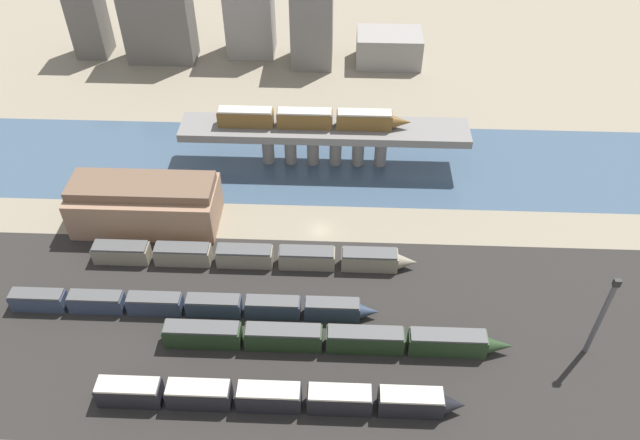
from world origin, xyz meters
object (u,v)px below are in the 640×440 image
(warehouse_building, at_px, (145,203))
(train_yard_near, at_px, (277,397))
(train_yard_mid, at_px, (333,339))
(signal_tower, at_px, (601,317))
(train_yard_outer, at_px, (252,256))
(train_on_bridge, at_px, (311,119))
(train_yard_far, at_px, (191,305))

(warehouse_building, bearing_deg, train_yard_near, -53.84)
(train_yard_mid, bearing_deg, signal_tower, 1.18)
(train_yard_near, relative_size, signal_tower, 3.24)
(warehouse_building, bearing_deg, train_yard_outer, -25.97)
(train_yard_mid, relative_size, signal_tower, 3.32)
(train_yard_near, distance_m, signal_tower, 49.81)
(train_on_bridge, xyz_separation_m, warehouse_building, (-30.74, -20.42, -6.57))
(train_yard_mid, xyz_separation_m, signal_tower, (40.14, 0.83, 6.38))
(train_yard_mid, bearing_deg, warehouse_building, 142.14)
(train_yard_outer, bearing_deg, signal_tower, -17.19)
(train_yard_outer, bearing_deg, train_yard_near, -76.13)
(train_yard_mid, height_order, signal_tower, signal_tower)
(signal_tower, bearing_deg, train_on_bridge, 133.73)
(signal_tower, bearing_deg, warehouse_building, 160.23)
(train_yard_near, height_order, signal_tower, signal_tower)
(signal_tower, bearing_deg, train_yard_far, 175.15)
(warehouse_building, bearing_deg, train_yard_far, -60.21)
(train_on_bridge, bearing_deg, train_yard_mid, -83.28)
(train_yard_mid, bearing_deg, train_yard_far, 165.29)
(train_yard_far, bearing_deg, train_yard_mid, -14.71)
(train_on_bridge, distance_m, train_yard_outer, 33.60)
(warehouse_building, xyz_separation_m, signal_tower, (76.63, -27.54, 3.75))
(signal_tower, bearing_deg, train_yard_near, -166.40)
(train_yard_outer, distance_m, warehouse_building, 24.12)
(train_on_bridge, height_order, train_yard_far, train_on_bridge)
(train_yard_far, bearing_deg, train_on_bridge, 66.96)
(warehouse_building, bearing_deg, signal_tower, -19.77)
(train_yard_outer, distance_m, signal_tower, 58.05)
(train_yard_mid, relative_size, train_yard_outer, 0.94)
(train_on_bridge, xyz_separation_m, train_yard_near, (-2.13, -59.58, -9.20))
(train_yard_mid, bearing_deg, train_yard_near, -126.15)
(train_yard_outer, bearing_deg, train_on_bridge, 73.41)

